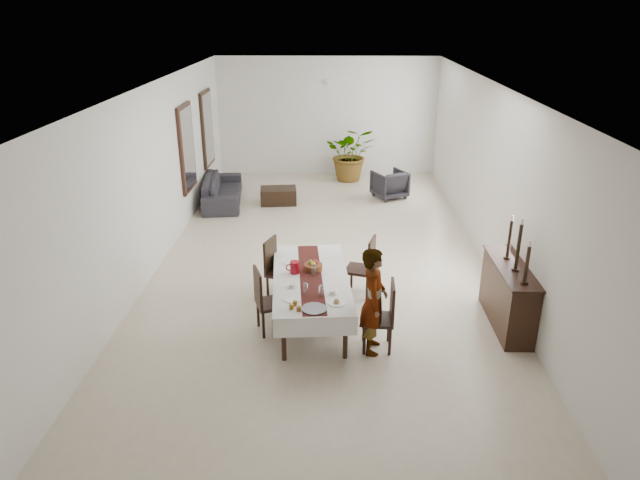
{
  "coord_description": "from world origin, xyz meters",
  "views": [
    {
      "loc": [
        0.19,
        -9.76,
        4.43
      ],
      "look_at": [
        -0.01,
        -1.56,
        1.05
      ],
      "focal_mm": 32.0,
      "sensor_mm": 36.0,
      "label": 1
    }
  ],
  "objects_px": {
    "dining_table_top": "(311,279)",
    "red_pitcher": "(295,267)",
    "woman": "(374,301)",
    "sofa": "(223,190)",
    "sideboard_body": "(508,296)"
  },
  "relations": [
    {
      "from": "dining_table_top",
      "to": "sideboard_body",
      "type": "relative_size",
      "value": 1.46
    },
    {
      "from": "red_pitcher",
      "to": "sideboard_body",
      "type": "height_order",
      "value": "sideboard_body"
    },
    {
      "from": "red_pitcher",
      "to": "sideboard_body",
      "type": "relative_size",
      "value": 0.12
    },
    {
      "from": "woman",
      "to": "sideboard_body",
      "type": "distance_m",
      "value": 2.18
    },
    {
      "from": "woman",
      "to": "sofa",
      "type": "distance_m",
      "value": 7.1
    },
    {
      "from": "dining_table_top",
      "to": "red_pitcher",
      "type": "xyz_separation_m",
      "value": [
        -0.25,
        0.12,
        0.13
      ]
    },
    {
      "from": "dining_table_top",
      "to": "woman",
      "type": "xyz_separation_m",
      "value": [
        0.88,
        -0.81,
        0.08
      ]
    },
    {
      "from": "woman",
      "to": "sofa",
      "type": "height_order",
      "value": "woman"
    },
    {
      "from": "sideboard_body",
      "to": "sofa",
      "type": "distance_m",
      "value": 7.66
    },
    {
      "from": "sofa",
      "to": "sideboard_body",
      "type": "bearing_deg",
      "value": -143.72
    },
    {
      "from": "sideboard_body",
      "to": "woman",
      "type": "bearing_deg",
      "value": -159.9
    },
    {
      "from": "dining_table_top",
      "to": "red_pitcher",
      "type": "distance_m",
      "value": 0.3
    },
    {
      "from": "woman",
      "to": "sofa",
      "type": "xyz_separation_m",
      "value": [
        -3.23,
        6.31,
        -0.45
      ]
    },
    {
      "from": "red_pitcher",
      "to": "dining_table_top",
      "type": "bearing_deg",
      "value": -26.1
    },
    {
      "from": "dining_table_top",
      "to": "woman",
      "type": "bearing_deg",
      "value": -47.69
    }
  ]
}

